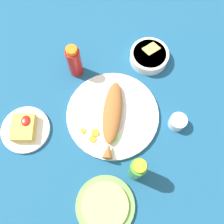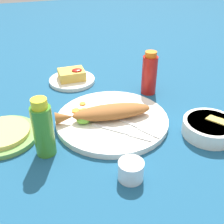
% 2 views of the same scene
% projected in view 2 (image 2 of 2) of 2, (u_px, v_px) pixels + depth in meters
% --- Properties ---
extents(ground_plane, '(4.00, 4.00, 0.00)m').
position_uv_depth(ground_plane, '(112.00, 122.00, 0.87)').
color(ground_plane, navy).
extents(main_plate, '(0.34, 0.34, 0.02)m').
position_uv_depth(main_plate, '(112.00, 120.00, 0.86)').
color(main_plate, silver).
rests_on(main_plate, ground_plane).
extents(fried_fish, '(0.29, 0.09, 0.04)m').
position_uv_depth(fried_fish, '(107.00, 112.00, 0.84)').
color(fried_fish, '#935628').
rests_on(fried_fish, main_plate).
extents(fork_near, '(0.11, 0.16, 0.00)m').
position_uv_depth(fork_near, '(137.00, 126.00, 0.81)').
color(fork_near, silver).
rests_on(fork_near, main_plate).
extents(fork_far, '(0.15, 0.13, 0.00)m').
position_uv_depth(fork_far, '(126.00, 133.00, 0.79)').
color(fork_far, silver).
rests_on(fork_far, main_plate).
extents(carrot_slice_near, '(0.02, 0.02, 0.00)m').
position_uv_depth(carrot_slice_near, '(83.00, 104.00, 0.92)').
color(carrot_slice_near, orange).
rests_on(carrot_slice_near, main_plate).
extents(carrot_slice_mid, '(0.03, 0.03, 0.00)m').
position_uv_depth(carrot_slice_mid, '(76.00, 111.00, 0.89)').
color(carrot_slice_mid, orange).
rests_on(carrot_slice_mid, main_plate).
extents(carrot_slice_far, '(0.03, 0.03, 0.00)m').
position_uv_depth(carrot_slice_far, '(84.00, 111.00, 0.89)').
color(carrot_slice_far, orange).
rests_on(carrot_slice_far, main_plate).
extents(lime_wedge_main, '(0.04, 0.04, 0.02)m').
position_uv_depth(lime_wedge_main, '(84.00, 120.00, 0.83)').
color(lime_wedge_main, '#6BB233').
rests_on(lime_wedge_main, main_plate).
extents(hot_sauce_bottle_red, '(0.05, 0.05, 0.16)m').
position_uv_depth(hot_sauce_bottle_red, '(149.00, 74.00, 0.99)').
color(hot_sauce_bottle_red, '#B21914').
rests_on(hot_sauce_bottle_red, ground_plane).
extents(hot_sauce_bottle_green, '(0.05, 0.05, 0.16)m').
position_uv_depth(hot_sauce_bottle_green, '(43.00, 129.00, 0.71)').
color(hot_sauce_bottle_green, '#3D8428').
rests_on(hot_sauce_bottle_green, ground_plane).
extents(salt_cup, '(0.06, 0.06, 0.05)m').
position_uv_depth(salt_cup, '(131.00, 171.00, 0.66)').
color(salt_cup, silver).
rests_on(salt_cup, ground_plane).
extents(side_plate_fries, '(0.18, 0.18, 0.01)m').
position_uv_depth(side_plate_fries, '(72.00, 80.00, 1.10)').
color(side_plate_fries, silver).
rests_on(side_plate_fries, ground_plane).
extents(fries_pile, '(0.10, 0.08, 0.04)m').
position_uv_depth(fries_pile, '(72.00, 74.00, 1.09)').
color(fries_pile, gold).
rests_on(fries_pile, side_plate_fries).
extents(guacamole_bowl, '(0.15, 0.15, 0.06)m').
position_uv_depth(guacamole_bowl, '(210.00, 127.00, 0.80)').
color(guacamole_bowl, white).
rests_on(guacamole_bowl, ground_plane).
extents(tortilla_plate, '(0.20, 0.20, 0.01)m').
position_uv_depth(tortilla_plate, '(3.00, 136.00, 0.80)').
color(tortilla_plate, '#6B9E4C').
rests_on(tortilla_plate, ground_plane).
extents(tortilla_stack, '(0.15, 0.15, 0.01)m').
position_uv_depth(tortilla_stack, '(2.00, 132.00, 0.79)').
color(tortilla_stack, '#E0C666').
rests_on(tortilla_stack, tortilla_plate).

